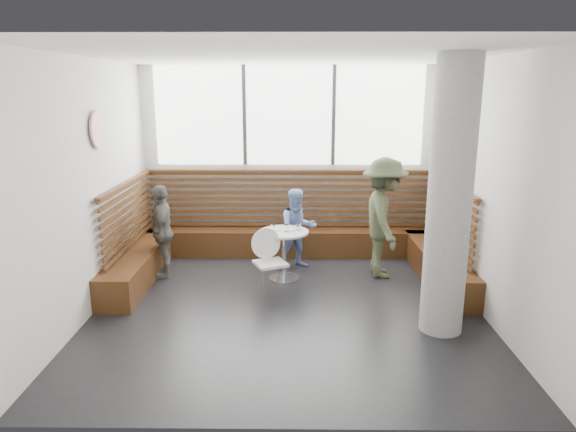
{
  "coord_description": "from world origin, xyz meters",
  "views": [
    {
      "loc": [
        0.08,
        -6.29,
        2.81
      ],
      "look_at": [
        0.0,
        1.0,
        1.0
      ],
      "focal_mm": 32.0,
      "sensor_mm": 36.0,
      "label": 1
    }
  ],
  "objects_px": {
    "concrete_column": "(450,199)",
    "cafe_chair": "(271,256)",
    "child_back": "(298,229)",
    "adult_man": "(384,218)",
    "child_left": "(162,231)",
    "cafe_table": "(284,245)"
  },
  "relations": [
    {
      "from": "cafe_table",
      "to": "adult_man",
      "type": "distance_m",
      "value": 1.56
    },
    {
      "from": "cafe_chair",
      "to": "child_back",
      "type": "height_order",
      "value": "child_back"
    },
    {
      "from": "concrete_column",
      "to": "cafe_chair",
      "type": "distance_m",
      "value": 2.62
    },
    {
      "from": "concrete_column",
      "to": "cafe_chair",
      "type": "relative_size",
      "value": 3.56
    },
    {
      "from": "adult_man",
      "to": "child_left",
      "type": "distance_m",
      "value": 3.37
    },
    {
      "from": "child_back",
      "to": "concrete_column",
      "type": "bearing_deg",
      "value": -70.71
    },
    {
      "from": "concrete_column",
      "to": "adult_man",
      "type": "xyz_separation_m",
      "value": [
        -0.41,
        1.83,
        -0.68
      ]
    },
    {
      "from": "cafe_chair",
      "to": "adult_man",
      "type": "bearing_deg",
      "value": -2.03
    },
    {
      "from": "cafe_chair",
      "to": "concrete_column",
      "type": "bearing_deg",
      "value": -52.7
    },
    {
      "from": "adult_man",
      "to": "concrete_column",
      "type": "bearing_deg",
      "value": -168.06
    },
    {
      "from": "concrete_column",
      "to": "cafe_table",
      "type": "xyz_separation_m",
      "value": [
        -1.91,
        1.65,
        -1.06
      ]
    },
    {
      "from": "concrete_column",
      "to": "child_left",
      "type": "height_order",
      "value": "concrete_column"
    },
    {
      "from": "concrete_column",
      "to": "child_back",
      "type": "bearing_deg",
      "value": 128.08
    },
    {
      "from": "cafe_table",
      "to": "cafe_chair",
      "type": "xyz_separation_m",
      "value": [
        -0.18,
        -0.48,
        -0.02
      ]
    },
    {
      "from": "cafe_table",
      "to": "child_back",
      "type": "height_order",
      "value": "child_back"
    },
    {
      "from": "cafe_table",
      "to": "child_back",
      "type": "bearing_deg",
      "value": 68.47
    },
    {
      "from": "child_back",
      "to": "cafe_table",
      "type": "bearing_deg",
      "value": -130.31
    },
    {
      "from": "cafe_chair",
      "to": "adult_man",
      "type": "relative_size",
      "value": 0.49
    },
    {
      "from": "cafe_chair",
      "to": "adult_man",
      "type": "height_order",
      "value": "adult_man"
    },
    {
      "from": "concrete_column",
      "to": "cafe_chair",
      "type": "height_order",
      "value": "concrete_column"
    },
    {
      "from": "concrete_column",
      "to": "adult_man",
      "type": "bearing_deg",
      "value": 102.49
    },
    {
      "from": "adult_man",
      "to": "child_left",
      "type": "xyz_separation_m",
      "value": [
        -3.36,
        -0.04,
        -0.2
      ]
    }
  ]
}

